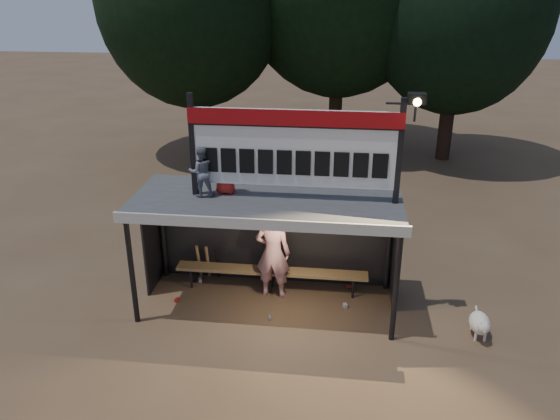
{
  "coord_description": "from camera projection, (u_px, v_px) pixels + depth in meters",
  "views": [
    {
      "loc": [
        1.37,
        -9.34,
        6.02
      ],
      "look_at": [
        0.2,
        0.4,
        1.9
      ],
      "focal_mm": 35.0,
      "sensor_mm": 36.0,
      "label": 1
    }
  ],
  "objects": [
    {
      "name": "player",
      "position": [
        273.0,
        253.0,
        10.97
      ],
      "size": [
        0.75,
        0.52,
        1.95
      ],
      "primitive_type": "imported",
      "rotation": [
        0.0,
        0.0,
        3.06
      ],
      "color": "white",
      "rests_on": "ground"
    },
    {
      "name": "dog",
      "position": [
        480.0,
        324.0,
        9.9
      ],
      "size": [
        0.36,
        0.81,
        0.49
      ],
      "color": "white",
      "rests_on": "ground"
    },
    {
      "name": "dugout_shelter",
      "position": [
        269.0,
        215.0,
        10.54
      ],
      "size": [
        5.1,
        2.08,
        2.32
      ],
      "color": "#3E3E41",
      "rests_on": "ground"
    },
    {
      "name": "bench",
      "position": [
        271.0,
        272.0,
        11.36
      ],
      "size": [
        4.0,
        0.35,
        0.48
      ],
      "color": "olive",
      "rests_on": "ground"
    },
    {
      "name": "tree_right",
      "position": [
        460.0,
        9.0,
        18.08
      ],
      "size": [
        6.08,
        6.08,
        8.72
      ],
      "color": "#2F1E15",
      "rests_on": "ground"
    },
    {
      "name": "child_a",
      "position": [
        201.0,
        172.0,
        10.0
      ],
      "size": [
        0.55,
        0.49,
        0.95
      ],
      "primitive_type": "imported",
      "rotation": [
        0.0,
        0.0,
        3.45
      ],
      "color": "slate",
      "rests_on": "dugout_shelter"
    },
    {
      "name": "scoreboard_assembly",
      "position": [
        297.0,
        146.0,
        9.67
      ],
      "size": [
        4.1,
        0.27,
        1.99
      ],
      "color": "black",
      "rests_on": "dugout_shelter"
    },
    {
      "name": "child_b",
      "position": [
        225.0,
        167.0,
        10.13
      ],
      "size": [
        0.55,
        0.41,
        1.03
      ],
      "primitive_type": "imported",
      "rotation": [
        0.0,
        0.0,
        2.97
      ],
      "color": "red",
      "rests_on": "dugout_shelter"
    },
    {
      "name": "bats",
      "position": [
        208.0,
        262.0,
        11.77
      ],
      "size": [
        0.48,
        0.33,
        0.84
      ],
      "color": "#957045",
      "rests_on": "ground"
    },
    {
      "name": "ground",
      "position": [
        268.0,
        304.0,
        11.03
      ],
      "size": [
        80.0,
        80.0,
        0.0
      ],
      "primitive_type": "plane",
      "color": "#503B28",
      "rests_on": "ground"
    },
    {
      "name": "litter",
      "position": [
        267.0,
        297.0,
        11.18
      ],
      "size": [
        3.62,
        1.47,
        0.08
      ],
      "color": "#A8221C",
      "rests_on": "ground"
    }
  ]
}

